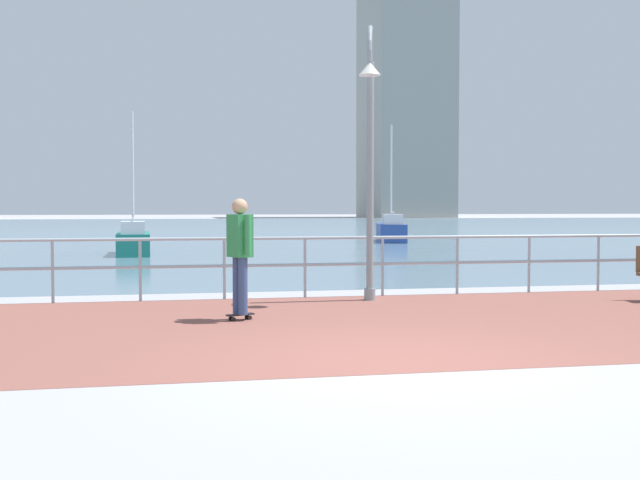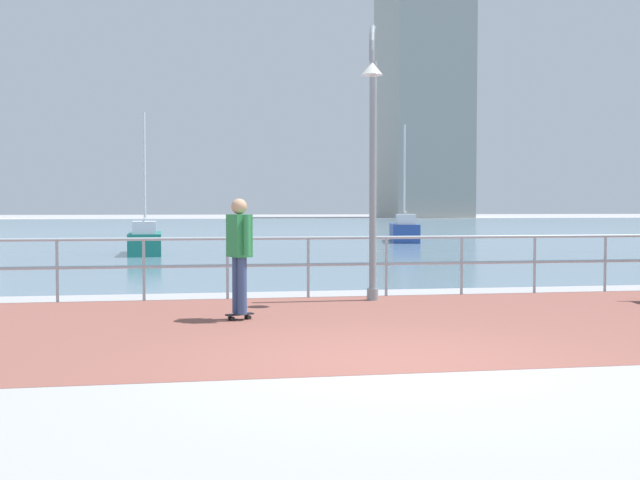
% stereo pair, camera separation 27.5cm
% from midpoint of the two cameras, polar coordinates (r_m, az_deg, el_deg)
% --- Properties ---
extents(ground, '(220.00, 220.00, 0.00)m').
position_cam_midpoint_polar(ground, '(47.55, -8.33, 0.56)').
color(ground, '#9E9EA3').
extents(brick_paving, '(28.00, 6.21, 0.01)m').
position_cam_midpoint_polar(brick_paving, '(10.36, 1.04, -6.26)').
color(brick_paving, brown).
rests_on(brick_paving, ground).
extents(harbor_water, '(180.00, 88.00, 0.00)m').
position_cam_midpoint_polar(harbor_water, '(58.18, -8.80, 0.90)').
color(harbor_water, slate).
rests_on(harbor_water, ground).
extents(waterfront_railing, '(25.25, 0.06, 1.06)m').
position_cam_midpoint_polar(waterfront_railing, '(13.32, -1.72, -1.15)').
color(waterfront_railing, '#9EADB7').
rests_on(waterfront_railing, ground).
extents(lamppost, '(0.43, 0.80, 4.60)m').
position_cam_midpoint_polar(lamppost, '(12.77, 3.12, 6.79)').
color(lamppost, gray).
rests_on(lamppost, ground).
extents(skateboarder, '(0.41, 0.54, 1.69)m').
position_cam_midpoint_polar(skateboarder, '(10.67, -6.72, -0.55)').
color(skateboarder, black).
rests_on(skateboarder, ground).
extents(sailboat_red, '(1.93, 3.93, 5.29)m').
position_cam_midpoint_polar(sailboat_red, '(34.74, 5.10, 0.70)').
color(sailboat_red, '#284799').
rests_on(sailboat_red, ground).
extents(sailboat_navy, '(1.17, 3.39, 4.71)m').
position_cam_midpoint_polar(sailboat_navy, '(25.98, -14.02, -0.08)').
color(sailboat_navy, '#197266').
rests_on(sailboat_navy, ground).
extents(tower_concrete, '(11.40, 15.04, 48.06)m').
position_cam_midpoint_polar(tower_concrete, '(118.41, 6.28, 12.99)').
color(tower_concrete, '#939993').
rests_on(tower_concrete, ground).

